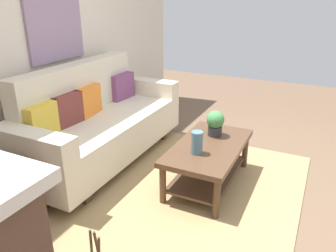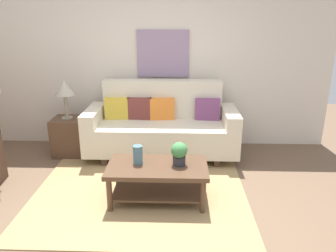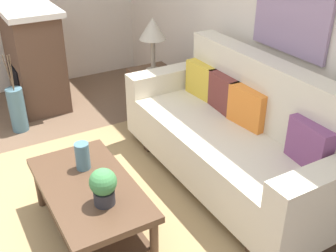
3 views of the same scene
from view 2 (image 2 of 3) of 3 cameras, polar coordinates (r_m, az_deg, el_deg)
The scene contains 14 objects.
ground_plane at distance 3.53m, azimuth -5.85°, elevation -15.77°, with size 9.52×9.52×0.00m, color brown.
wall_back at distance 5.14m, azimuth -3.11°, elevation 11.51°, with size 5.52×0.10×2.70m, color beige.
area_rug at distance 3.95m, azimuth -4.90°, elevation -11.60°, with size 2.47×2.02×0.01m, color #A38456.
couch at distance 4.81m, azimuth -1.09°, elevation -0.24°, with size 2.16×0.84×1.08m.
throw_pillow_mustard at distance 4.94m, azimuth -8.81°, elevation 3.07°, with size 0.36×0.12×0.32m, color gold.
throw_pillow_maroon at distance 4.89m, azimuth -4.95°, elevation 3.06°, with size 0.36×0.12×0.32m, color brown.
throw_pillow_orange at distance 4.86m, azimuth -1.04°, elevation 3.03°, with size 0.36×0.12×0.32m, color orange.
throw_pillow_plum at distance 4.87m, azimuth 6.84°, elevation 2.94°, with size 0.36×0.12×0.32m, color #7A4270.
coffee_table at distance 3.68m, azimuth -1.86°, elevation -8.43°, with size 1.10×0.60×0.43m.
tabletop_vase at distance 3.64m, azimuth -5.31°, elevation -4.96°, with size 0.11×0.11×0.21m, color slate.
potted_plant_tabletop at distance 3.58m, azimuth 1.95°, elevation -4.67°, with size 0.18×0.18×0.26m.
side_table at distance 5.10m, azimuth -16.75°, elevation -1.72°, with size 0.44×0.44×0.56m, color #513826.
table_lamp at distance 4.91m, azimuth -17.52°, elevation 6.11°, with size 0.28×0.28×0.57m.
framed_painting at distance 5.05m, azimuth -0.89°, elevation 12.41°, with size 0.78×0.03×0.69m, color gray.
Camera 2 is at (0.44, -2.88, 1.99)m, focal length 35.16 mm.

